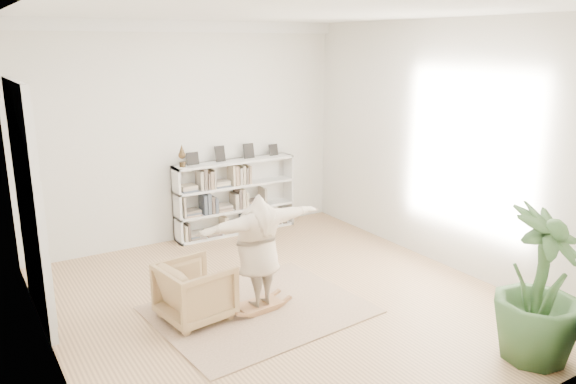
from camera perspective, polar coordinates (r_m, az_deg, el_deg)
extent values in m
plane|color=#8F6B4A|center=(7.43, -0.57, -11.08)|extent=(6.00, 6.00, 0.00)
plane|color=silver|center=(9.48, -10.11, 5.85)|extent=(5.50, 0.00, 5.50)
plane|color=silver|center=(4.63, 19.11, -4.23)|extent=(5.50, 0.00, 5.50)
plane|color=silver|center=(5.93, -23.94, -0.58)|extent=(0.00, 6.00, 6.00)
plane|color=silver|center=(8.56, 15.38, 4.59)|extent=(0.00, 6.00, 6.00)
plane|color=white|center=(6.69, -0.65, 17.87)|extent=(6.00, 6.00, 0.00)
cube|color=white|center=(9.32, -10.46, 16.24)|extent=(5.50, 0.12, 0.18)
cube|color=white|center=(7.29, -24.83, -1.24)|extent=(0.08, 1.78, 2.92)
cube|color=silver|center=(6.91, -24.22, -2.01)|extent=(0.06, 0.78, 2.80)
cube|color=silver|center=(7.68, -25.09, -0.51)|extent=(0.06, 0.78, 2.80)
cube|color=silver|center=(9.44, -11.20, -1.41)|extent=(0.04, 0.35, 1.30)
cube|color=silver|center=(10.36, 0.01, 0.33)|extent=(0.04, 0.35, 1.30)
cube|color=silver|center=(9.98, -5.74, -0.30)|extent=(2.20, 0.04, 1.30)
cube|color=silver|center=(10.03, -5.25, -3.97)|extent=(2.20, 0.35, 0.04)
cube|color=silver|center=(9.91, -5.31, -1.73)|extent=(2.20, 0.35, 0.04)
cube|color=silver|center=(9.80, -5.37, 0.68)|extent=(2.20, 0.35, 0.04)
cube|color=silver|center=(9.70, -5.43, 3.09)|extent=(2.20, 0.35, 0.04)
cube|color=black|center=(9.42, -9.67, 3.45)|extent=(0.18, 0.07, 0.24)
cube|color=black|center=(9.61, -6.92, 3.79)|extent=(0.18, 0.07, 0.24)
cube|color=black|center=(9.85, -4.01, 4.13)|extent=(0.18, 0.07, 0.24)
cube|color=black|center=(10.09, -1.50, 4.42)|extent=(0.18, 0.07, 0.24)
imported|color=tan|center=(6.94, -9.39, -9.92)|extent=(0.89, 0.88, 0.72)
cube|color=tan|center=(7.21, -2.95, -11.85)|extent=(2.66, 2.21, 0.02)
cube|color=olive|center=(7.18, -2.96, -11.34)|extent=(0.59, 0.38, 0.03)
cube|color=olive|center=(7.20, -2.96, -11.62)|extent=(0.38, 0.09, 0.04)
cube|color=olive|center=(7.20, -2.96, -11.62)|extent=(0.38, 0.09, 0.04)
cube|color=olive|center=(7.18, -2.96, -11.34)|extent=(0.22, 0.07, 0.11)
cube|color=olive|center=(7.18, -2.96, -11.34)|extent=(0.22, 0.07, 0.11)
imported|color=#BEA98E|center=(6.87, -3.05, -5.60)|extent=(1.78, 0.62, 1.42)
imported|color=#33552A|center=(6.42, 24.26, -8.71)|extent=(1.18, 1.18, 1.65)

